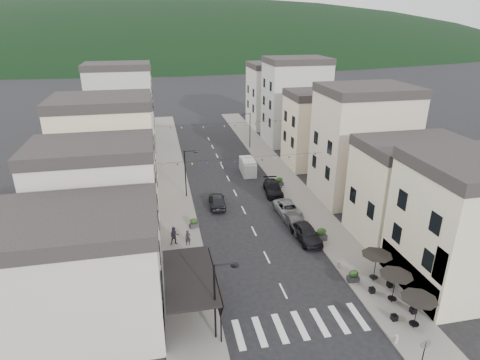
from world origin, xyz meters
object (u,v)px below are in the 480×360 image
at_px(parked_car_d, 273,188).
at_px(delivery_van, 248,166).
at_px(parked_car_e, 217,201).
at_px(pedestrian_b, 174,236).
at_px(pedestrian_a, 188,238).
at_px(parked_car_c, 288,209).
at_px(parked_car_b, 296,223).
at_px(parked_car_a, 306,233).

height_order(parked_car_d, delivery_van, delivery_van).
xyz_separation_m(parked_car_e, pedestrian_b, (-5.35, -7.67, 0.27)).
relative_size(parked_car_e, pedestrian_b, 2.46).
bearing_deg(pedestrian_b, pedestrian_a, -18.34).
xyz_separation_m(parked_car_c, pedestrian_a, (-11.49, -4.30, 0.19)).
bearing_deg(parked_car_b, delivery_van, 93.53).
bearing_deg(parked_car_a, pedestrian_a, 170.28).
bearing_deg(parked_car_e, parked_car_c, 156.68).
distance_m(parked_car_a, parked_car_b, 2.30).
height_order(parked_car_a, parked_car_e, parked_car_a).
height_order(parked_car_a, parked_car_c, parked_car_a).
bearing_deg(parked_car_b, parked_car_e, 134.74).
relative_size(delivery_van, pedestrian_a, 3.05).
xyz_separation_m(parked_car_a, pedestrian_a, (-11.49, 1.27, 0.05)).
relative_size(parked_car_b, parked_car_d, 0.83).
relative_size(parked_car_b, pedestrian_a, 2.73).
relative_size(delivery_van, pedestrian_b, 2.56).
bearing_deg(pedestrian_b, parked_car_c, 15.58).
distance_m(parked_car_e, delivery_van, 11.53).
xyz_separation_m(parked_car_a, parked_car_e, (-7.40, 9.33, -0.07)).
bearing_deg(parked_car_d, delivery_van, 107.42).
height_order(parked_car_e, pedestrian_a, pedestrian_a).
bearing_deg(parked_car_b, pedestrian_a, -175.51).
bearing_deg(parked_car_b, pedestrian_b, -177.78).
relative_size(parked_car_a, pedestrian_b, 2.68).
xyz_separation_m(parked_car_a, pedestrian_b, (-12.75, 1.66, 0.20)).
relative_size(parked_car_b, parked_car_e, 0.93).
bearing_deg(parked_car_d, parked_car_e, -156.50).
bearing_deg(delivery_van, parked_car_e, -117.89).
xyz_separation_m(parked_car_b, pedestrian_b, (-12.50, -0.63, 0.34)).
relative_size(parked_car_c, pedestrian_b, 2.74).
height_order(parked_car_c, pedestrian_a, pedestrian_a).
xyz_separation_m(parked_car_d, pedestrian_b, (-12.75, -9.97, 0.30)).
xyz_separation_m(parked_car_b, parked_car_e, (-7.15, 7.05, 0.08)).
distance_m(parked_car_b, pedestrian_a, 11.28).
bearing_deg(delivery_van, parked_car_c, -80.81).
relative_size(parked_car_e, pedestrian_a, 2.93).
xyz_separation_m(delivery_van, pedestrian_b, (-11.26, -17.57, -0.04)).
relative_size(parked_car_c, delivery_van, 1.07).
bearing_deg(parked_car_c, parked_car_a, -92.89).
bearing_deg(parked_car_a, parked_car_e, 125.02).
distance_m(parked_car_b, parked_car_c, 3.30).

